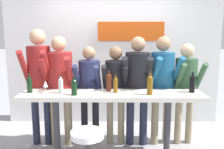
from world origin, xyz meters
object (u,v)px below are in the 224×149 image
at_px(person_center_right, 137,80).
at_px(wine_bottle_4, 109,81).
at_px(wine_bottle_2, 150,84).
at_px(wine_bottle_5, 115,84).
at_px(tasting_table, 112,104).
at_px(wine_bottle_3, 74,86).
at_px(person_right, 162,79).
at_px(person_far_right, 186,83).
at_px(wine_bottle_0, 61,85).
at_px(person_far_left, 39,74).
at_px(wine_glass_0, 45,84).
at_px(person_center, 116,85).
at_px(person_center_left, 89,85).
at_px(person_left, 60,80).
at_px(wine_bottle_1, 192,83).
at_px(wine_bottle_6, 29,84).

bearing_deg(person_center_right, wine_bottle_4, -137.67).
distance_m(wine_bottle_2, wine_bottle_5, 0.48).
relative_size(tasting_table, wine_bottle_3, 9.85).
bearing_deg(person_right, wine_bottle_2, -127.60).
bearing_deg(wine_bottle_4, person_far_right, 16.65).
xyz_separation_m(tasting_table, wine_bottle_0, (-0.71, -0.00, 0.28)).
height_order(person_far_left, wine_bottle_3, person_far_left).
bearing_deg(wine_glass_0, person_right, 15.37).
bearing_deg(person_center, wine_bottle_3, -129.93).
bearing_deg(person_center_left, person_far_left, -170.73).
height_order(wine_bottle_2, wine_bottle_4, wine_bottle_2).
relative_size(person_far_right, wine_bottle_3, 6.29).
bearing_deg(person_left, person_right, 3.43).
bearing_deg(wine_bottle_4, wine_bottle_3, -153.57).
bearing_deg(wine_bottle_1, person_center_left, 163.95).
relative_size(person_left, person_right, 1.00).
bearing_deg(wine_bottle_5, person_left, 156.51).
height_order(person_right, person_far_right, person_right).
distance_m(tasting_table, person_far_right, 1.27).
relative_size(person_center, person_far_right, 0.97).
relative_size(person_right, wine_bottle_0, 6.87).
relative_size(person_center_left, person_center, 1.00).
distance_m(person_center_right, person_right, 0.40).
xyz_separation_m(person_far_left, person_far_right, (2.30, 0.05, -0.15)).
height_order(wine_bottle_3, wine_bottle_5, same).
bearing_deg(wine_bottle_5, person_far_left, 161.48).
height_order(person_far_right, wine_bottle_6, person_far_right).
distance_m(person_center, wine_bottle_4, 0.39).
bearing_deg(wine_bottle_1, wine_bottle_3, -174.32).
bearing_deg(person_center_left, person_right, 4.82).
relative_size(person_center_left, wine_bottle_4, 5.15).
xyz_separation_m(person_center_right, wine_bottle_0, (-1.10, -0.44, 0.01)).
distance_m(person_far_left, person_far_right, 2.30).
height_order(person_center, wine_bottle_5, person_center).
height_order(person_center_left, wine_bottle_1, person_center_left).
relative_size(person_left, wine_bottle_6, 6.75).
xyz_separation_m(person_left, wine_bottle_3, (0.30, -0.52, 0.02)).
distance_m(tasting_table, wine_bottle_3, 0.59).
xyz_separation_m(person_right, wine_bottle_6, (-1.94, -0.44, 0.01)).
bearing_deg(wine_bottle_1, person_center_right, 152.36).
distance_m(tasting_table, wine_bottle_0, 0.76).
bearing_deg(wine_bottle_2, wine_bottle_6, 176.29).
height_order(person_right, wine_bottle_1, person_right).
height_order(wine_bottle_0, wine_bottle_2, wine_bottle_2).
relative_size(person_center, wine_bottle_0, 6.27).
bearing_deg(wine_bottle_5, tasting_table, -143.04).
relative_size(person_far_left, person_center_right, 1.07).
bearing_deg(person_center, wine_bottle_5, -86.78).
bearing_deg(wine_bottle_3, wine_bottle_4, 26.43).
height_order(person_left, wine_bottle_2, person_left).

